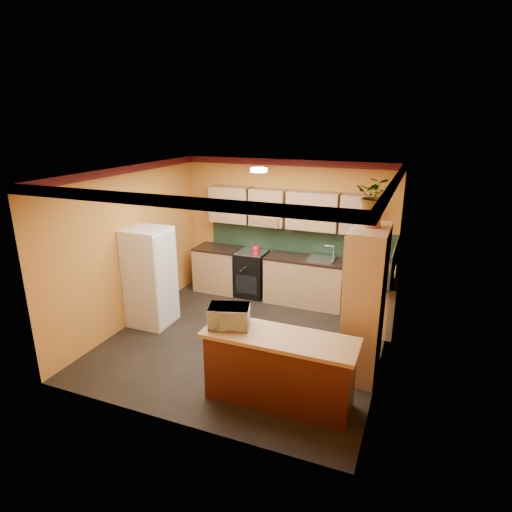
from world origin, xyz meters
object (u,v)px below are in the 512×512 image
Objects in this scene: pantry at (365,303)px; stove at (252,273)px; microwave at (229,316)px; fridge at (150,277)px; base_cabinets_back at (281,278)px; breakfast_bar at (279,371)px.

stove is at bearing 141.03° from pantry.
microwave is at bearing -144.47° from pantry.
base_cabinets_back is at bearing 45.61° from fridge.
base_cabinets_back is 3.15m from microwave.
stove is 3.47m from breakfast_bar.
breakfast_bar is at bearing -17.59° from microwave.
fridge is at bearing 131.11° from microwave.
stove is 0.51× the size of breakfast_bar.
breakfast_bar is at bearing -72.02° from base_cabinets_back.
fridge is 0.94× the size of breakfast_bar.
stove is at bearing -180.00° from base_cabinets_back.
microwave is (0.96, -3.07, 0.61)m from stove.
stove is at bearing 117.84° from breakfast_bar.
breakfast_bar is 0.92m from microwave.
base_cabinets_back is 2.15× the size of fridge.
microwave reaches higher than base_cabinets_back.
base_cabinets_back is 2.03× the size of breakfast_bar.
fridge reaches higher than breakfast_bar.
microwave is (-0.67, 0.00, 0.63)m from breakfast_bar.
fridge is 0.81× the size of pantry.
breakfast_bar is (-0.84, -1.08, -0.61)m from pantry.
stove is 1.82× the size of microwave.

